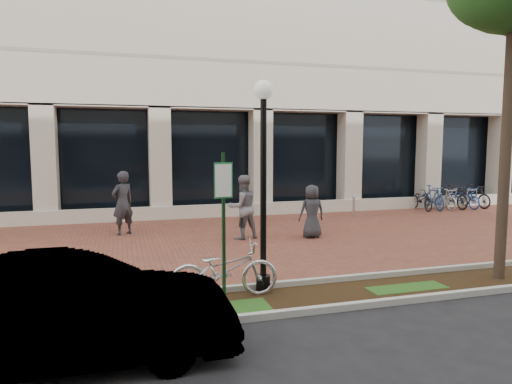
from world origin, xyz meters
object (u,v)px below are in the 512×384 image
object	(u,v)px
lamppost	(263,174)
parking_sign	(224,210)
pedestrian_right	(312,211)
bollard	(354,206)
sedan_near_curb	(70,312)
pedestrian_left	(123,203)
bike_rack_cluster	(448,198)
pedestrian_mid	(243,207)
locked_bicycle	(224,270)

from	to	relation	value
lamppost	parking_sign	bearing A→B (deg)	-149.41
pedestrian_right	bollard	world-z (taller)	pedestrian_right
sedan_near_curb	pedestrian_right	bearing A→B (deg)	-42.04
lamppost	pedestrian_right	xyz separation A→B (m)	(2.92, 4.40, -1.46)
pedestrian_right	pedestrian_left	bearing A→B (deg)	-20.82
parking_sign	sedan_near_curb	distance (m)	3.02
bike_rack_cluster	pedestrian_right	bearing A→B (deg)	-151.27
bollard	sedan_near_curb	bearing A→B (deg)	-133.66
parking_sign	bike_rack_cluster	world-z (taller)	parking_sign
pedestrian_left	pedestrian_mid	bearing A→B (deg)	121.55
pedestrian_mid	pedestrian_right	world-z (taller)	pedestrian_mid
pedestrian_left	bike_rack_cluster	size ratio (longest dim) A/B	0.56
pedestrian_left	sedan_near_curb	xyz separation A→B (m)	(-0.69, -8.63, -0.31)
parking_sign	lamppost	distance (m)	1.18
lamppost	pedestrian_left	size ratio (longest dim) A/B	2.00
bike_rack_cluster	bollard	bearing A→B (deg)	-168.36
parking_sign	pedestrian_mid	world-z (taller)	parking_sign
sedan_near_curb	locked_bicycle	bearing A→B (deg)	-50.11
sedan_near_curb	parking_sign	bearing A→B (deg)	-54.33
parking_sign	pedestrian_left	xyz separation A→B (m)	(-1.66, 7.02, -0.68)
pedestrian_left	bike_rack_cluster	bearing A→B (deg)	155.83
parking_sign	bollard	xyz separation A→B (m)	(7.00, 8.19, -1.24)
pedestrian_left	lamppost	bearing A→B (deg)	78.97
pedestrian_mid	sedan_near_curb	xyz separation A→B (m)	(-4.11, -6.96, -0.26)
bike_rack_cluster	parking_sign	bearing A→B (deg)	-140.84
bollard	sedan_near_curb	size ratio (longest dim) A/B	0.20
pedestrian_left	bollard	size ratio (longest dim) A/B	2.32
bike_rack_cluster	pedestrian_mid	bearing A→B (deg)	-158.04
bollard	pedestrian_right	bearing A→B (deg)	-134.38
locked_bicycle	pedestrian_left	size ratio (longest dim) A/B	1.00
bike_rack_cluster	lamppost	bearing A→B (deg)	-140.39
pedestrian_right	bollard	size ratio (longest dim) A/B	1.87
pedestrian_right	bike_rack_cluster	bearing A→B (deg)	-153.55
pedestrian_mid	locked_bicycle	bearing A→B (deg)	60.37
parking_sign	lamppost	size ratio (longest dim) A/B	0.67
locked_bicycle	bollard	xyz separation A→B (m)	(6.92, 7.86, -0.09)
pedestrian_mid	bollard	size ratio (longest dim) A/B	2.22
parking_sign	sedan_near_curb	bearing A→B (deg)	-155.62
parking_sign	bike_rack_cluster	xyz separation A→B (m)	(12.06, 9.01, -1.19)
pedestrian_mid	sedan_near_curb	world-z (taller)	pedestrian_mid
parking_sign	pedestrian_right	xyz separation A→B (m)	(3.80, 4.92, -0.88)
lamppost	pedestrian_mid	distance (m)	5.08
locked_bicycle	bollard	world-z (taller)	locked_bicycle
lamppost	sedan_near_curb	world-z (taller)	lamppost
pedestrian_mid	sedan_near_curb	bearing A→B (deg)	48.33
locked_bicycle	pedestrian_mid	bearing A→B (deg)	-16.16
lamppost	pedestrian_right	bearing A→B (deg)	56.44
lamppost	pedestrian_right	world-z (taller)	lamppost
bike_rack_cluster	sedan_near_curb	distance (m)	17.91
parking_sign	pedestrian_right	world-z (taller)	parking_sign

